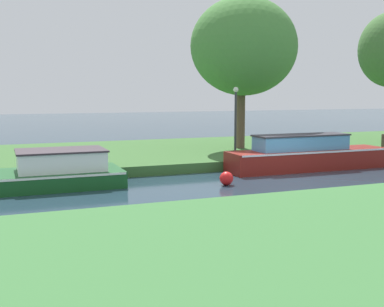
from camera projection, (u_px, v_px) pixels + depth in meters
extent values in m
plane|color=#223847|center=(285.00, 177.00, 18.35)|extent=(120.00, 120.00, 0.00)
cube|color=#3A6730|center=(210.00, 151.00, 24.79)|extent=(72.00, 10.00, 0.40)
cube|color=maroon|center=(308.00, 159.00, 20.08)|extent=(7.01, 1.47, 0.83)
cube|color=silver|center=(308.00, 150.00, 20.04)|extent=(6.87, 1.50, 0.07)
cube|color=#528CBD|center=(301.00, 143.00, 19.87)|extent=(3.95, 1.12, 0.57)
cube|color=#2B2A32|center=(301.00, 135.00, 19.83)|extent=(4.05, 1.18, 0.06)
cube|color=#175020|center=(50.00, 179.00, 16.37)|extent=(4.77, 2.38, 0.55)
cube|color=white|center=(49.00, 172.00, 16.34)|extent=(4.67, 2.41, 0.07)
cube|color=white|center=(61.00, 161.00, 16.44)|extent=(2.81, 1.81, 0.64)
cube|color=#362C33|center=(61.00, 150.00, 16.40)|extent=(2.91, 1.91, 0.06)
cylinder|color=brown|center=(241.00, 111.00, 24.13)|extent=(0.43, 0.43, 3.66)
ellipsoid|color=#4A853D|center=(244.00, 46.00, 23.47)|extent=(5.29, 4.55, 4.71)
cylinder|color=#333338|center=(235.00, 124.00, 21.68)|extent=(0.10, 0.10, 2.76)
sphere|color=white|center=(236.00, 90.00, 21.50)|extent=(0.24, 0.24, 0.24)
cylinder|color=#4F3C25|center=(307.00, 148.00, 21.55)|extent=(0.14, 0.14, 0.65)
cylinder|color=#4A3D2D|center=(383.00, 143.00, 23.09)|extent=(0.19, 0.19, 0.80)
sphere|color=red|center=(226.00, 178.00, 16.70)|extent=(0.47, 0.47, 0.47)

